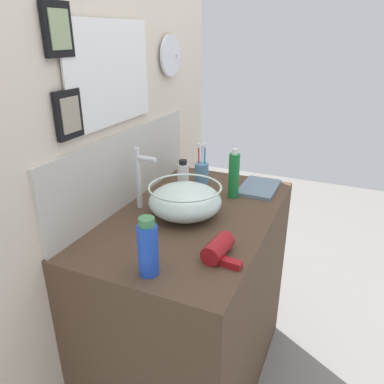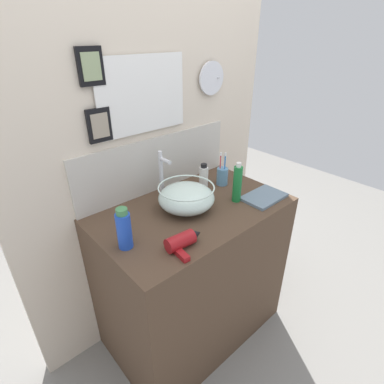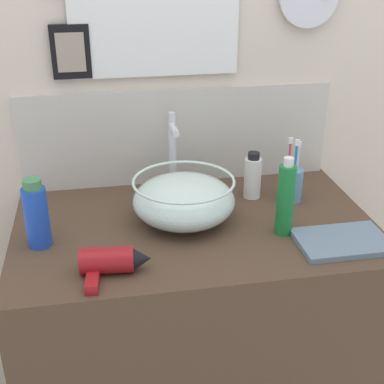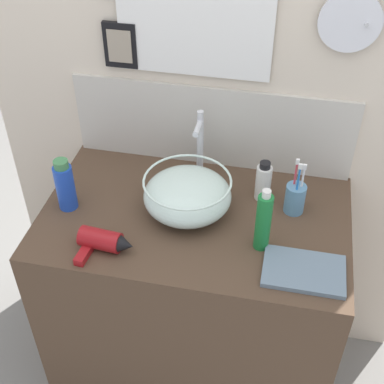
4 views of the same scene
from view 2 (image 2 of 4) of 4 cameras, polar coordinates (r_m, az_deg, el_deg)
ground_plane at (r=2.18m, az=0.18°, el=-24.04°), size 6.00×6.00×0.00m
vanity_counter at (r=1.84m, az=0.20°, el=-15.34°), size 1.01×0.62×0.91m
back_panel at (r=1.67m, az=-7.65°, el=10.38°), size 1.64×0.09×2.43m
glass_bowl_sink at (r=1.52m, az=-1.08°, el=-1.02°), size 0.29×0.29×0.13m
faucet at (r=1.63m, az=-5.75°, el=3.91°), size 0.02×0.10×0.26m
hair_drier at (r=1.28m, az=-1.65°, el=-9.28°), size 0.17×0.13×0.07m
toothbrush_cup at (r=1.79m, az=5.80°, el=3.09°), size 0.07×0.07×0.20m
spray_bottle at (r=1.74m, az=2.23°, el=2.96°), size 0.05×0.05×0.15m
lotion_bottle at (r=1.28m, az=-12.83°, el=-6.94°), size 0.06×0.06×0.19m
soap_dispenser at (r=1.60m, az=8.63°, el=1.59°), size 0.05×0.05×0.22m
hand_towel at (r=1.69m, az=13.53°, el=-0.90°), size 0.24×0.16×0.02m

